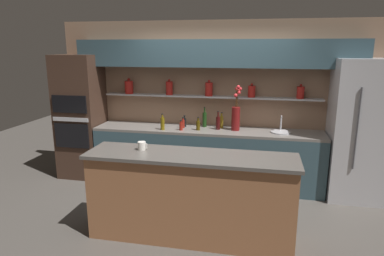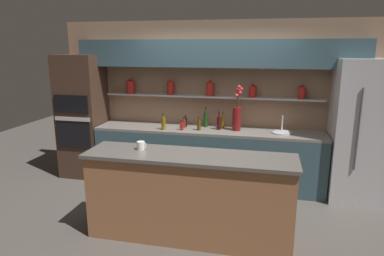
{
  "view_description": "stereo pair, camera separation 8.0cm",
  "coord_description": "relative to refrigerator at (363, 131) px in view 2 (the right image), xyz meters",
  "views": [
    {
      "loc": [
        0.75,
        -3.95,
        2.19
      ],
      "look_at": [
        -0.15,
        0.43,
        1.13
      ],
      "focal_mm": 32.0,
      "sensor_mm": 36.0,
      "label": 1
    },
    {
      "loc": [
        0.83,
        -3.93,
        2.19
      ],
      "look_at": [
        -0.15,
        0.43,
        1.13
      ],
      "focal_mm": 32.0,
      "sensor_mm": 36.0,
      "label": 2
    }
  ],
  "objects": [
    {
      "name": "bottle_sauce_2",
      "position": [
        -2.64,
        0.05,
        -0.03
      ],
      "size": [
        0.05,
        0.05,
        0.17
      ],
      "color": "maroon",
      "rests_on": "back_counter_unit"
    },
    {
      "name": "bottle_wine_0",
      "position": [
        -2.31,
        0.2,
        0.03
      ],
      "size": [
        0.07,
        0.07,
        0.33
      ],
      "color": "#193814",
      "rests_on": "back_counter_unit"
    },
    {
      "name": "bottle_wine_4",
      "position": [
        -2.08,
        0.06,
        0.01
      ],
      "size": [
        0.07,
        0.07,
        0.29
      ],
      "color": "#380C0C",
      "rests_on": "back_counter_unit"
    },
    {
      "name": "bottle_oil_1",
      "position": [
        -2.03,
        0.16,
        0.01
      ],
      "size": [
        0.06,
        0.06,
        0.26
      ],
      "color": "olive",
      "rests_on": "back_counter_unit"
    },
    {
      "name": "oven_tower",
      "position": [
        -4.42,
        0.04,
        0.01
      ],
      "size": [
        0.7,
        0.64,
        2.07
      ],
      "color": "#3D281E",
      "rests_on": "ground_plane"
    },
    {
      "name": "flower_vase",
      "position": [
        -1.8,
        0.07,
        0.14
      ],
      "size": [
        0.15,
        0.14,
        0.71
      ],
      "color": "maroon",
      "rests_on": "back_counter_unit"
    },
    {
      "name": "bottle_sauce_6",
      "position": [
        -2.64,
        -0.1,
        -0.03
      ],
      "size": [
        0.05,
        0.05,
        0.16
      ],
      "color": "maroon",
      "rests_on": "back_counter_unit"
    },
    {
      "name": "coffee_mug",
      "position": [
        -2.76,
        -1.53,
        0.05
      ],
      "size": [
        0.11,
        0.09,
        0.1
      ],
      "color": "silver",
      "rests_on": "island_counter"
    },
    {
      "name": "back_counter_unit",
      "position": [
        -2.25,
        0.04,
        -0.56
      ],
      "size": [
        3.6,
        0.62,
        0.92
      ],
      "color": "#334C56",
      "rests_on": "ground_plane"
    },
    {
      "name": "bottle_sauce_7",
      "position": [
        -2.64,
        0.15,
        -0.02
      ],
      "size": [
        0.06,
        0.06,
        0.19
      ],
      "color": "black",
      "rests_on": "back_counter_unit"
    },
    {
      "name": "ground_plane",
      "position": [
        -2.17,
        -1.2,
        -1.02
      ],
      "size": [
        12.0,
        12.0,
        0.0
      ],
      "primitive_type": "plane",
      "color": "#4C4742"
    },
    {
      "name": "bottle_oil_3",
      "position": [
        -2.37,
        -0.05,
        -0.02
      ],
      "size": [
        0.06,
        0.06,
        0.21
      ],
      "color": "#47380A",
      "rests_on": "back_counter_unit"
    },
    {
      "name": "bottle_oil_5",
      "position": [
        -2.92,
        -0.14,
        0.01
      ],
      "size": [
        0.06,
        0.06,
        0.26
      ],
      "color": "brown",
      "rests_on": "back_counter_unit"
    },
    {
      "name": "refrigerator",
      "position": [
        0.0,
        0.0,
        0.0
      ],
      "size": [
        0.86,
        0.73,
        2.04
      ],
      "color": "#B7B7BC",
      "rests_on": "ground_plane"
    },
    {
      "name": "sink_fixture",
      "position": [
        -1.11,
        0.05,
        -0.07
      ],
      "size": [
        0.3,
        0.3,
        0.25
      ],
      "color": "#B7B7BC",
      "rests_on": "back_counter_unit"
    },
    {
      "name": "back_wall_unit",
      "position": [
        -2.17,
        0.33,
        0.53
      ],
      "size": [
        5.2,
        0.44,
        2.6
      ],
      "color": "#937056",
      "rests_on": "ground_plane"
    },
    {
      "name": "island_counter",
      "position": [
        -2.17,
        -1.59,
        -0.51
      ],
      "size": [
        2.38,
        0.61,
        1.02
      ],
      "color": "#99603D",
      "rests_on": "ground_plane"
    }
  ]
}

